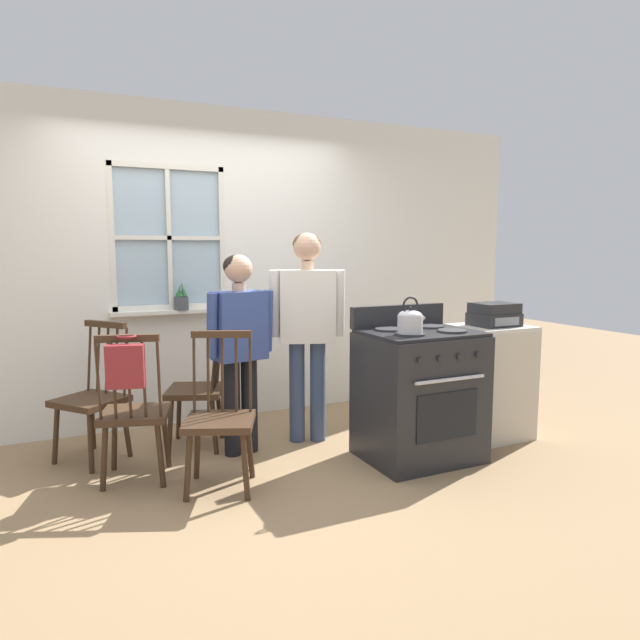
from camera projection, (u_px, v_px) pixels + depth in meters
ground_plane at (265, 473)px, 3.84m from camera, size 16.00×16.00×0.00m
wall_back at (210, 268)px, 4.93m from camera, size 6.40×0.16×2.70m
chair_by_window at (135, 414)px, 3.68m from camera, size 0.52×0.50×0.98m
chair_near_wall at (198, 390)px, 4.31m from camera, size 0.53×0.54×0.98m
chair_center_cluster at (220, 420)px, 3.56m from camera, size 0.54×0.53×0.98m
chair_near_stove at (93, 399)px, 4.04m from camera, size 0.57×0.58×0.98m
person_elderly_left at (240, 335)px, 4.11m from camera, size 0.53×0.27×1.46m
person_teen_center at (307, 315)px, 4.37m from camera, size 0.58×0.34×1.62m
stove at (419, 394)px, 4.07m from camera, size 0.79×0.68×1.08m
kettle at (410, 321)px, 3.81m from camera, size 0.21×0.17×0.25m
potted_plant at (181, 299)px, 4.77m from camera, size 0.12×0.12×0.24m
handbag at (126, 365)px, 3.40m from camera, size 0.24×0.23×0.31m
side_counter at (490, 381)px, 4.55m from camera, size 0.55×0.50×0.90m
stereo at (494, 315)px, 4.47m from camera, size 0.34×0.29×0.18m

